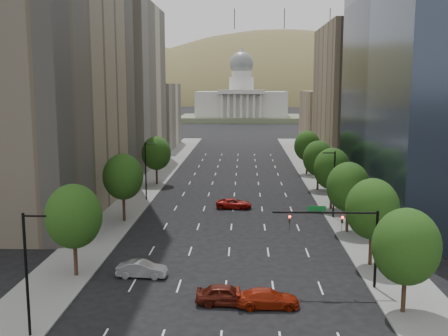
# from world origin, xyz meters

# --- Properties ---
(sidewalk_left) EXTENTS (6.00, 200.00, 0.15)m
(sidewalk_left) POSITION_xyz_m (-15.50, 60.00, 0.07)
(sidewalk_left) COLOR slate
(sidewalk_left) RESTS_ON ground
(sidewalk_right) EXTENTS (6.00, 200.00, 0.15)m
(sidewalk_right) POSITION_xyz_m (15.50, 60.00, 0.07)
(sidewalk_right) COLOR slate
(sidewalk_right) RESTS_ON ground
(midrise_cream_left) EXTENTS (14.00, 30.00, 35.00)m
(midrise_cream_left) POSITION_xyz_m (-25.00, 103.00, 17.50)
(midrise_cream_left) COLOR beige
(midrise_cream_left) RESTS_ON ground
(filler_left) EXTENTS (14.00, 26.00, 18.00)m
(filler_left) POSITION_xyz_m (-25.00, 136.00, 9.00)
(filler_left) COLOR beige
(filler_left) RESTS_ON ground
(parking_tan_right) EXTENTS (14.00, 30.00, 30.00)m
(parking_tan_right) POSITION_xyz_m (25.00, 100.00, 15.00)
(parking_tan_right) COLOR #8C7759
(parking_tan_right) RESTS_ON ground
(filler_right) EXTENTS (14.00, 26.00, 16.00)m
(filler_right) POSITION_xyz_m (25.00, 133.00, 8.00)
(filler_right) COLOR #8C7759
(filler_right) RESTS_ON ground
(tree_right_0) EXTENTS (5.20, 5.20, 8.39)m
(tree_right_0) POSITION_xyz_m (14.00, 25.00, 5.39)
(tree_right_0) COLOR #382316
(tree_right_0) RESTS_ON ground
(tree_right_1) EXTENTS (5.20, 5.20, 8.75)m
(tree_right_1) POSITION_xyz_m (14.00, 36.00, 5.75)
(tree_right_1) COLOR #382316
(tree_right_1) RESTS_ON ground
(tree_right_2) EXTENTS (5.20, 5.20, 8.61)m
(tree_right_2) POSITION_xyz_m (14.00, 48.00, 5.60)
(tree_right_2) COLOR #382316
(tree_right_2) RESTS_ON ground
(tree_right_3) EXTENTS (5.20, 5.20, 8.89)m
(tree_right_3) POSITION_xyz_m (14.00, 60.00, 5.89)
(tree_right_3) COLOR #382316
(tree_right_3) RESTS_ON ground
(tree_right_4) EXTENTS (5.20, 5.20, 8.46)m
(tree_right_4) POSITION_xyz_m (14.00, 74.00, 5.46)
(tree_right_4) COLOR #382316
(tree_right_4) RESTS_ON ground
(tree_right_5) EXTENTS (5.20, 5.20, 8.75)m
(tree_right_5) POSITION_xyz_m (14.00, 90.00, 5.75)
(tree_right_5) COLOR #382316
(tree_right_5) RESTS_ON ground
(tree_left_0) EXTENTS (5.20, 5.20, 8.75)m
(tree_left_0) POSITION_xyz_m (-14.00, 32.00, 5.75)
(tree_left_0) COLOR #382316
(tree_left_0) RESTS_ON ground
(tree_left_1) EXTENTS (5.20, 5.20, 8.97)m
(tree_left_1) POSITION_xyz_m (-14.00, 52.00, 5.96)
(tree_left_1) COLOR #382316
(tree_left_1) RESTS_ON ground
(tree_left_2) EXTENTS (5.20, 5.20, 8.68)m
(tree_left_2) POSITION_xyz_m (-14.00, 78.00, 5.68)
(tree_left_2) COLOR #382316
(tree_left_2) RESTS_ON ground
(streetlight_rn) EXTENTS (1.70, 0.20, 9.00)m
(streetlight_rn) POSITION_xyz_m (13.44, 55.00, 4.84)
(streetlight_rn) COLOR black
(streetlight_rn) RESTS_ON ground
(streetlight_ls) EXTENTS (1.70, 0.20, 9.00)m
(streetlight_ls) POSITION_xyz_m (-13.44, 20.00, 4.84)
(streetlight_ls) COLOR black
(streetlight_ls) RESTS_ON ground
(streetlight_ln) EXTENTS (1.70, 0.20, 9.00)m
(streetlight_ln) POSITION_xyz_m (-13.44, 65.00, 4.84)
(streetlight_ln) COLOR black
(streetlight_ln) RESTS_ON ground
(traffic_signal) EXTENTS (9.12, 0.40, 7.38)m
(traffic_signal) POSITION_xyz_m (10.53, 30.00, 5.17)
(traffic_signal) COLOR black
(traffic_signal) RESTS_ON ground
(capitol) EXTENTS (60.00, 40.00, 35.20)m
(capitol) POSITION_xyz_m (0.00, 249.71, 8.58)
(capitol) COLOR #596647
(capitol) RESTS_ON ground
(foothills) EXTENTS (720.00, 413.00, 263.00)m
(foothills) POSITION_xyz_m (34.67, 599.39, -37.78)
(foothills) COLOR brown
(foothills) RESTS_ON ground
(car_red_near) EXTENTS (5.20, 2.32, 1.48)m
(car_red_near) POSITION_xyz_m (3.50, 25.78, 0.74)
(car_red_near) COLOR #98200B
(car_red_near) RESTS_ON ground
(car_maroon) EXTENTS (4.96, 2.16, 1.67)m
(car_maroon) POSITION_xyz_m (0.14, 26.16, 0.83)
(car_maroon) COLOR #51160D
(car_maroon) RESTS_ON ground
(car_silver) EXTENTS (4.72, 1.85, 1.53)m
(car_silver) POSITION_xyz_m (-7.84, 32.10, 0.77)
(car_silver) COLOR #939498
(car_silver) RESTS_ON ground
(car_red_far) EXTENTS (5.25, 2.64, 1.43)m
(car_red_far) POSITION_xyz_m (0.12, 60.20, 0.71)
(car_red_far) COLOR maroon
(car_red_far) RESTS_ON ground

